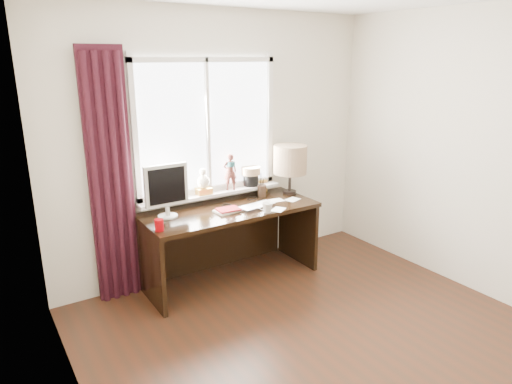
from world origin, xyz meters
TOP-DOWN VIEW (x-y plane):
  - floor at (0.00, 0.00)m, footprint 3.50×4.00m
  - wall_back at (0.00, 2.00)m, footprint 3.50×0.00m
  - wall_left at (-1.75, 0.00)m, footprint 0.00×4.00m
  - laptop at (0.13, 1.51)m, footprint 0.39×0.28m
  - mug at (0.13, 1.33)m, footprint 0.14×0.14m
  - red_cup at (-0.89, 1.44)m, footprint 0.07×0.07m
  - window at (-0.13, 1.95)m, footprint 1.52×0.20m
  - curtain at (-1.13, 1.91)m, footprint 0.38×0.09m
  - desk at (-0.10, 1.73)m, footprint 1.70×0.70m
  - monitor at (-0.70, 1.72)m, footprint 0.40×0.18m
  - notebook_stack at (-0.17, 1.55)m, footprint 0.24×0.18m
  - brush_holder at (0.37, 1.79)m, footprint 0.09×0.09m
  - icon_frame at (0.48, 1.92)m, footprint 0.10×0.03m
  - table_lamp at (0.68, 1.72)m, footprint 0.35×0.35m
  - loose_papers at (0.42, 1.49)m, footprint 0.49×0.40m
  - desk_cables at (0.17, 1.69)m, footprint 0.53×0.30m

SIDE VIEW (x-z plane):
  - floor at x=0.00m, z-range 0.00..0.00m
  - desk at x=-0.10m, z-range 0.13..0.88m
  - loose_papers at x=0.42m, z-range 0.75..0.75m
  - desk_cables at x=0.17m, z-range 0.75..0.76m
  - laptop at x=0.13m, z-range 0.75..0.78m
  - notebook_stack at x=-0.17m, z-range 0.75..0.78m
  - red_cup at x=-0.89m, z-range 0.75..0.85m
  - mug at x=0.13m, z-range 0.75..0.86m
  - brush_holder at x=0.37m, z-range 0.69..0.94m
  - icon_frame at x=0.48m, z-range 0.75..0.88m
  - monitor at x=-0.70m, z-range 0.78..1.27m
  - table_lamp at x=0.68m, z-range 0.85..1.37m
  - curtain at x=-1.13m, z-range -0.01..2.24m
  - wall_back at x=0.00m, z-range 0.00..2.60m
  - wall_left at x=-1.75m, z-range 0.00..2.60m
  - window at x=-0.13m, z-range 0.61..2.01m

